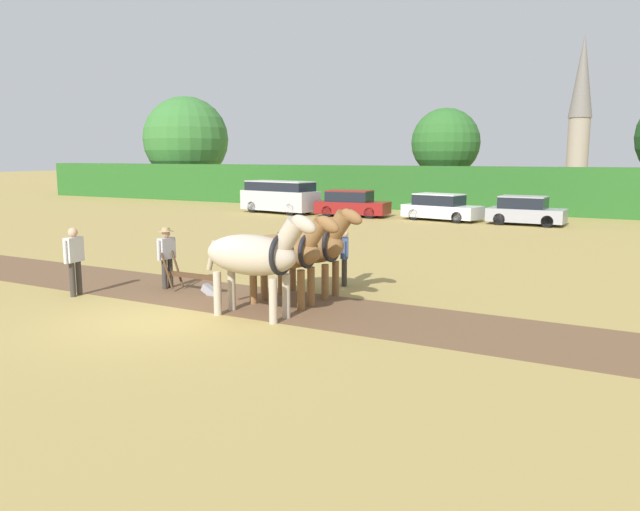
% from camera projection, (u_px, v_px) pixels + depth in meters
% --- Properties ---
extents(ground_plane, '(240.00, 240.00, 0.00)m').
position_uv_depth(ground_plane, '(153.00, 320.00, 13.60)').
color(ground_plane, '#A88E4C').
extents(plowed_furrow_strip, '(29.87, 3.42, 0.01)m').
position_uv_depth(plowed_furrow_strip, '(145.00, 286.00, 17.15)').
color(plowed_furrow_strip, brown).
rests_on(plowed_furrow_strip, ground).
extents(hedgerow, '(76.87, 1.53, 2.89)m').
position_uv_depth(hedgerow, '(484.00, 190.00, 39.23)').
color(hedgerow, '#286023').
rests_on(hedgerow, ground).
extents(tree_far_left, '(7.47, 7.47, 8.73)m').
position_uv_depth(tree_far_left, '(186.00, 139.00, 55.22)').
color(tree_far_left, brown).
rests_on(tree_far_left, ground).
extents(tree_left, '(4.81, 4.81, 6.87)m').
position_uv_depth(tree_left, '(446.00, 143.00, 43.89)').
color(tree_left, '#4C3823').
rests_on(tree_left, ground).
extents(church_spire, '(2.77, 2.77, 17.98)m').
position_uv_depth(church_spire, '(581.00, 106.00, 74.95)').
color(church_spire, gray).
rests_on(church_spire, ground).
extents(draft_horse_lead_left, '(2.94, 0.98, 2.42)m').
position_uv_depth(draft_horse_lead_left, '(255.00, 255.00, 13.64)').
color(draft_horse_lead_left, '#B2A38E').
rests_on(draft_horse_lead_left, ground).
extents(draft_horse_lead_right, '(2.72, 0.87, 2.29)m').
position_uv_depth(draft_horse_lead_right, '(286.00, 252.00, 14.74)').
color(draft_horse_lead_right, brown).
rests_on(draft_horse_lead_right, ground).
extents(draft_horse_trail_left, '(2.66, 1.05, 2.35)m').
position_uv_depth(draft_horse_trail_left, '(312.00, 244.00, 15.82)').
color(draft_horse_trail_left, brown).
rests_on(draft_horse_trail_left, ground).
extents(plow, '(1.71, 0.47, 1.13)m').
position_uv_depth(plow, '(196.00, 281.00, 16.22)').
color(plow, '#4C331E').
rests_on(plow, ground).
extents(farmer_at_plow, '(0.42, 0.65, 1.66)m').
position_uv_depth(farmer_at_plow, '(167.00, 253.00, 16.73)').
color(farmer_at_plow, '#38332D').
rests_on(farmer_at_plow, ground).
extents(farmer_beside_team, '(0.36, 0.59, 1.54)m').
position_uv_depth(farmer_beside_team, '(344.00, 254.00, 17.10)').
color(farmer_beside_team, '#38332D').
rests_on(farmer_beside_team, ground).
extents(farmer_onlooker_left, '(0.26, 0.69, 1.76)m').
position_uv_depth(farmer_onlooker_left, '(74.00, 256.00, 15.81)').
color(farmer_onlooker_left, '#38332D').
rests_on(farmer_onlooker_left, ground).
extents(parked_van, '(5.33, 2.70, 2.00)m').
position_uv_depth(parked_van, '(280.00, 197.00, 38.90)').
color(parked_van, '#BCBCC1').
rests_on(parked_van, ground).
extents(parked_car_left, '(4.36, 2.21, 1.53)m').
position_uv_depth(parked_car_left, '(352.00, 204.00, 36.73)').
color(parked_car_left, maroon).
rests_on(parked_car_left, ground).
extents(parked_car_center_left, '(4.51, 2.51, 1.48)m').
position_uv_depth(parked_car_center_left, '(441.00, 208.00, 34.46)').
color(parked_car_center_left, silver).
rests_on(parked_car_center_left, ground).
extents(parked_car_center, '(3.87, 1.90, 1.49)m').
position_uv_depth(parked_car_center, '(525.00, 211.00, 32.32)').
color(parked_car_center, '#9E9EA8').
rests_on(parked_car_center, ground).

